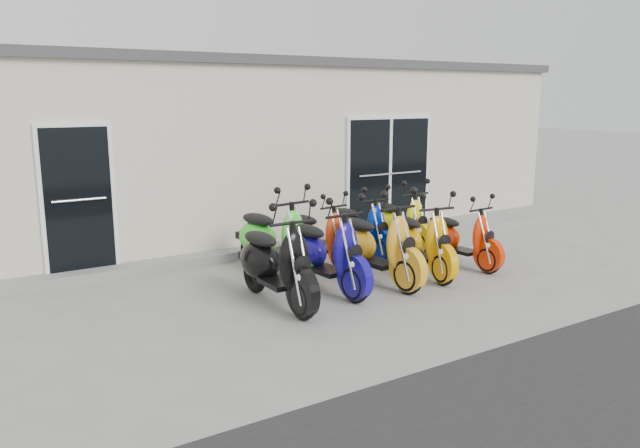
{
  "coord_description": "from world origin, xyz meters",
  "views": [
    {
      "loc": [
        -5.06,
        -7.32,
        2.69
      ],
      "look_at": [
        0.0,
        0.6,
        0.75
      ],
      "focal_mm": 35.0,
      "sensor_mm": 36.0,
      "label": 1
    }
  ],
  "objects_px": {
    "scooter_front_red": "(461,229)",
    "scooter_back_green": "(274,228)",
    "scooter_front_blue": "(325,241)",
    "scooter_front_orange_a": "(376,234)",
    "scooter_back_red": "(318,227)",
    "scooter_back_yellow": "(398,215)",
    "scooter_front_black": "(275,251)",
    "scooter_back_blue": "(360,221)",
    "scooter_front_orange_b": "(420,232)"
  },
  "relations": [
    {
      "from": "scooter_front_black",
      "to": "scooter_back_red",
      "type": "height_order",
      "value": "scooter_front_black"
    },
    {
      "from": "scooter_front_orange_a",
      "to": "scooter_front_red",
      "type": "height_order",
      "value": "scooter_front_orange_a"
    },
    {
      "from": "scooter_front_red",
      "to": "scooter_back_blue",
      "type": "xyz_separation_m",
      "value": [
        -1.04,
        1.3,
        0.03
      ]
    },
    {
      "from": "scooter_back_green",
      "to": "scooter_front_blue",
      "type": "bearing_deg",
      "value": -88.21
    },
    {
      "from": "scooter_front_orange_a",
      "to": "scooter_back_yellow",
      "type": "height_order",
      "value": "scooter_front_orange_a"
    },
    {
      "from": "scooter_front_orange_a",
      "to": "scooter_front_red",
      "type": "xyz_separation_m",
      "value": [
        1.71,
        -0.01,
        -0.12
      ]
    },
    {
      "from": "scooter_front_orange_a",
      "to": "scooter_front_blue",
      "type": "bearing_deg",
      "value": 170.0
    },
    {
      "from": "scooter_front_black",
      "to": "scooter_front_blue",
      "type": "bearing_deg",
      "value": 10.57
    },
    {
      "from": "scooter_front_orange_a",
      "to": "scooter_back_red",
      "type": "relative_size",
      "value": 1.18
    },
    {
      "from": "scooter_front_black",
      "to": "scooter_front_orange_a",
      "type": "relative_size",
      "value": 1.0
    },
    {
      "from": "scooter_back_green",
      "to": "scooter_back_red",
      "type": "relative_size",
      "value": 1.16
    },
    {
      "from": "scooter_front_blue",
      "to": "scooter_back_green",
      "type": "relative_size",
      "value": 0.99
    },
    {
      "from": "scooter_front_orange_a",
      "to": "scooter_back_blue",
      "type": "xyz_separation_m",
      "value": [
        0.67,
        1.3,
        -0.09
      ]
    },
    {
      "from": "scooter_front_blue",
      "to": "scooter_back_yellow",
      "type": "height_order",
      "value": "scooter_front_blue"
    },
    {
      "from": "scooter_back_red",
      "to": "scooter_front_red",
      "type": "bearing_deg",
      "value": -44.02
    },
    {
      "from": "scooter_front_blue",
      "to": "scooter_back_blue",
      "type": "distance_m",
      "value": 1.92
    },
    {
      "from": "scooter_front_black",
      "to": "scooter_back_blue",
      "type": "height_order",
      "value": "scooter_front_black"
    },
    {
      "from": "scooter_front_black",
      "to": "scooter_front_blue",
      "type": "relative_size",
      "value": 1.02
    },
    {
      "from": "scooter_back_yellow",
      "to": "scooter_back_red",
      "type": "bearing_deg",
      "value": 177.85
    },
    {
      "from": "scooter_front_blue",
      "to": "scooter_back_blue",
      "type": "height_order",
      "value": "scooter_front_blue"
    },
    {
      "from": "scooter_back_yellow",
      "to": "scooter_front_black",
      "type": "bearing_deg",
      "value": -156.76
    },
    {
      "from": "scooter_front_red",
      "to": "scooter_back_red",
      "type": "bearing_deg",
      "value": 139.48
    },
    {
      "from": "scooter_front_blue",
      "to": "scooter_front_orange_a",
      "type": "xyz_separation_m",
      "value": [
        0.82,
        -0.08,
        0.02
      ]
    },
    {
      "from": "scooter_front_black",
      "to": "scooter_back_blue",
      "type": "relative_size",
      "value": 1.13
    },
    {
      "from": "scooter_front_black",
      "to": "scooter_front_red",
      "type": "height_order",
      "value": "scooter_front_black"
    },
    {
      "from": "scooter_front_orange_b",
      "to": "scooter_back_green",
      "type": "xyz_separation_m",
      "value": [
        -1.86,
        1.2,
        0.05
      ]
    },
    {
      "from": "scooter_front_orange_b",
      "to": "scooter_back_blue",
      "type": "bearing_deg",
      "value": 105.62
    },
    {
      "from": "scooter_front_black",
      "to": "scooter_back_red",
      "type": "relative_size",
      "value": 1.18
    },
    {
      "from": "scooter_front_orange_a",
      "to": "scooter_front_red",
      "type": "distance_m",
      "value": 1.71
    },
    {
      "from": "scooter_front_red",
      "to": "scooter_back_green",
      "type": "relative_size",
      "value": 0.85
    },
    {
      "from": "scooter_back_blue",
      "to": "scooter_back_red",
      "type": "bearing_deg",
      "value": 175.4
    },
    {
      "from": "scooter_front_black",
      "to": "scooter_front_orange_a",
      "type": "distance_m",
      "value": 1.69
    },
    {
      "from": "scooter_front_blue",
      "to": "scooter_front_red",
      "type": "height_order",
      "value": "scooter_front_blue"
    },
    {
      "from": "scooter_front_blue",
      "to": "scooter_front_red",
      "type": "xyz_separation_m",
      "value": [
        2.53,
        -0.09,
        -0.1
      ]
    },
    {
      "from": "scooter_front_orange_a",
      "to": "scooter_back_red",
      "type": "xyz_separation_m",
      "value": [
        -0.14,
        1.33,
        -0.11
      ]
    },
    {
      "from": "scooter_front_orange_b",
      "to": "scooter_front_red",
      "type": "relative_size",
      "value": 1.11
    },
    {
      "from": "scooter_front_blue",
      "to": "scooter_front_orange_a",
      "type": "bearing_deg",
      "value": -9.55
    },
    {
      "from": "scooter_front_red",
      "to": "scooter_back_yellow",
      "type": "height_order",
      "value": "scooter_back_yellow"
    },
    {
      "from": "scooter_front_orange_b",
      "to": "scooter_back_green",
      "type": "distance_m",
      "value": 2.21
    },
    {
      "from": "scooter_back_blue",
      "to": "scooter_front_blue",
      "type": "bearing_deg",
      "value": -143.05
    },
    {
      "from": "scooter_front_blue",
      "to": "scooter_front_orange_b",
      "type": "xyz_separation_m",
      "value": [
        1.66,
        -0.09,
        -0.04
      ]
    },
    {
      "from": "scooter_back_green",
      "to": "scooter_back_blue",
      "type": "xyz_separation_m",
      "value": [
        1.68,
        0.1,
        -0.08
      ]
    },
    {
      "from": "scooter_front_orange_a",
      "to": "scooter_front_red",
      "type": "relative_size",
      "value": 1.2
    },
    {
      "from": "scooter_front_blue",
      "to": "scooter_back_blue",
      "type": "xyz_separation_m",
      "value": [
        1.49,
        1.21,
        -0.07
      ]
    },
    {
      "from": "scooter_front_blue",
      "to": "scooter_back_red",
      "type": "bearing_deg",
      "value": 57.54
    },
    {
      "from": "scooter_front_red",
      "to": "scooter_front_black",
      "type": "bearing_deg",
      "value": 176.46
    },
    {
      "from": "scooter_front_orange_b",
      "to": "scooter_front_red",
      "type": "bearing_deg",
      "value": 8.65
    },
    {
      "from": "scooter_back_green",
      "to": "scooter_back_yellow",
      "type": "bearing_deg",
      "value": -6.63
    },
    {
      "from": "scooter_front_orange_a",
      "to": "scooter_back_blue",
      "type": "height_order",
      "value": "scooter_front_orange_a"
    },
    {
      "from": "scooter_back_blue",
      "to": "scooter_back_yellow",
      "type": "relative_size",
      "value": 0.96
    }
  ]
}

